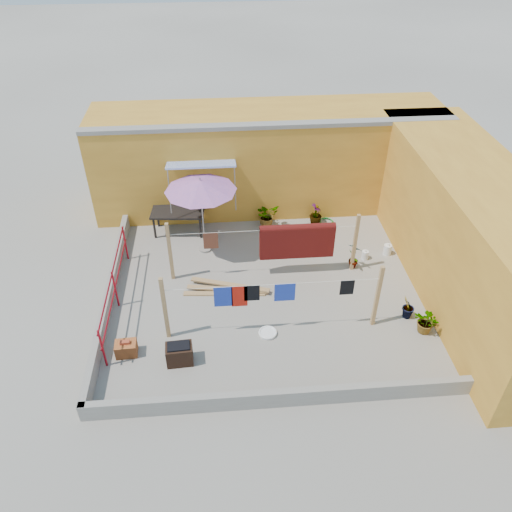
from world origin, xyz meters
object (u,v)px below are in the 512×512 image
green_hose (326,222)px  outdoor_table (178,213)px  plant_back_a (267,215)px  brazier (179,354)px  water_jug_a (387,250)px  patio_umbrella (200,186)px  brick_stack (126,349)px  water_jug_b (365,255)px  white_basin (268,333)px

green_hose → outdoor_table: bearing=-178.4°
green_hose → plant_back_a: bearing=180.0°
brazier → green_hose: (4.44, 5.43, -0.23)m
brazier → outdoor_table: bearing=92.3°
plant_back_a → water_jug_a: bearing=-28.2°
outdoor_table → brazier: outdoor_table is taller
patio_umbrella → green_hose: size_ratio=5.04×
brick_stack → water_jug_b: brick_stack is taller
brazier → green_hose: 7.02m
patio_umbrella → water_jug_b: size_ratio=8.41×
brick_stack → white_basin: size_ratio=1.11×
brick_stack → white_basin: 3.34m
patio_umbrella → water_jug_a: 5.72m
brazier → white_basin: size_ratio=1.37×
white_basin → plant_back_a: size_ratio=0.59×
patio_umbrella → white_basin: patio_umbrella is taller
white_basin → brazier: bearing=-161.5°
water_jug_b → plant_back_a: plant_back_a is taller
patio_umbrella → white_basin: 4.42m
brazier → water_jug_b: bearing=33.7°
water_jug_a → brick_stack: bearing=-155.2°
patio_umbrella → plant_back_a: size_ratio=3.33×
water_jug_b → plant_back_a: size_ratio=0.40×
outdoor_table → white_basin: 5.19m
green_hose → white_basin: bearing=-116.5°
patio_umbrella → green_hose: (3.87, 1.15, -2.12)m
white_basin → water_jug_a: size_ratio=1.24×
brazier → water_jug_a: (5.89, 3.63, -0.10)m
patio_umbrella → outdoor_table: (-0.79, 1.02, -1.48)m
white_basin → water_jug_a: 4.81m
patio_umbrella → water_jug_a: bearing=-7.0°
outdoor_table → plant_back_a: bearing=2.6°
green_hose → plant_back_a: (-1.91, 0.00, 0.35)m
outdoor_table → water_jug_a: 6.36m
white_basin → water_jug_a: water_jug_a is taller
patio_umbrella → water_jug_b: patio_umbrella is taller
outdoor_table → white_basin: (2.29, -4.61, -0.64)m
outdoor_table → brick_stack: bearing=-101.6°
brick_stack → water_jug_a: brick_stack is taller
brazier → water_jug_a: bearing=31.6°
water_jug_a → plant_back_a: 3.82m
outdoor_table → brick_stack: size_ratio=3.33×
brazier → water_jug_b: size_ratio=2.02×
white_basin → patio_umbrella: bearing=112.7°
water_jug_a → plant_back_a: bearing=151.8°
brazier → plant_back_a: 5.99m
brick_stack → white_basin: brick_stack is taller
water_jug_a → patio_umbrella: bearing=173.0°
patio_umbrella → brazier: 4.72m
brazier → plant_back_a: size_ratio=0.80×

